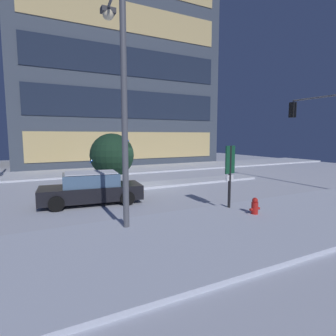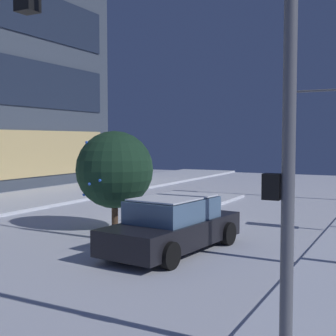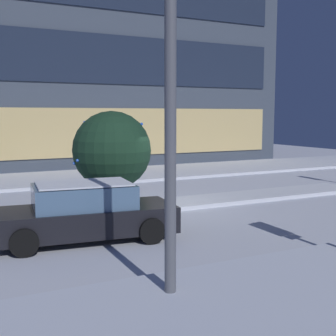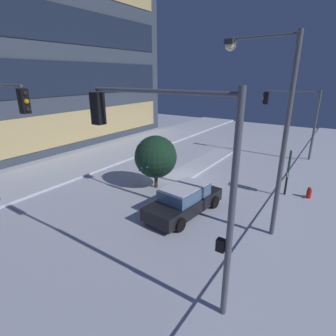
# 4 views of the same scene
# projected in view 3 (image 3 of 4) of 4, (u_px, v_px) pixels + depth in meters

# --- Properties ---
(ground) EXTENTS (52.00, 52.00, 0.00)m
(ground) POSITION_uv_depth(u_px,v_px,m) (169.00, 209.00, 15.55)
(ground) COLOR silver
(curb_strip_far) EXTENTS (52.00, 5.20, 0.14)m
(curb_strip_far) POSITION_uv_depth(u_px,v_px,m) (93.00, 177.00, 23.09)
(curb_strip_far) COLOR silver
(curb_strip_far) RESTS_ON ground
(median_strip) EXTENTS (9.00, 1.80, 0.14)m
(median_strip) POSITION_uv_depth(u_px,v_px,m) (259.00, 195.00, 17.66)
(median_strip) COLOR silver
(median_strip) RESTS_ON ground
(car_near) EXTENTS (4.84, 2.42, 1.49)m
(car_near) POSITION_uv_depth(u_px,v_px,m) (84.00, 213.00, 11.54)
(car_near) COLOR black
(car_near) RESTS_ON ground
(decorated_tree_median) EXTENTS (2.62, 2.61, 3.33)m
(decorated_tree_median) POSITION_uv_depth(u_px,v_px,m) (112.00, 150.00, 15.07)
(decorated_tree_median) COLOR #473323
(decorated_tree_median) RESTS_ON ground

